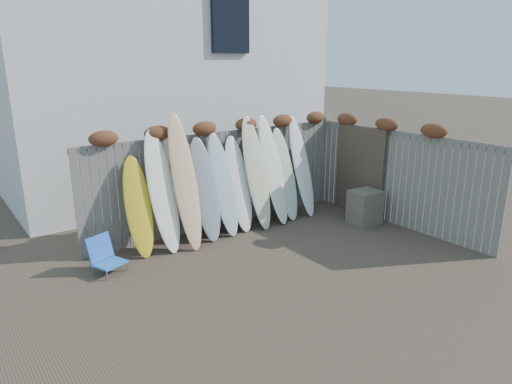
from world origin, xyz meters
TOP-DOWN VIEW (x-y plane):
  - ground at (0.00, 0.00)m, footprint 80.00×80.00m
  - back_fence at (0.06, 2.39)m, footprint 6.05×0.28m
  - right_fence at (2.99, 0.25)m, footprint 0.28×4.40m
  - house at (0.50, 6.50)m, footprint 8.50×5.50m
  - beach_chair at (-2.79, 1.64)m, footprint 0.60×0.62m
  - wooden_crate at (2.50, 0.64)m, footprint 0.64×0.55m
  - lattice_panel at (2.91, 1.21)m, footprint 0.06×1.33m
  - surfboard_0 at (-2.02, 1.99)m, footprint 0.54×0.68m
  - surfboard_1 at (-1.56, 1.96)m, footprint 0.54×0.79m
  - surfboard_2 at (-1.14, 1.87)m, footprint 0.51×0.89m
  - surfboard_3 at (-0.66, 1.96)m, footprint 0.56×0.72m
  - surfboard_4 at (-0.24, 1.98)m, footprint 0.56×0.75m
  - surfboard_5 at (0.14, 1.99)m, footprint 0.53×0.70m
  - surfboard_6 at (0.55, 1.93)m, footprint 0.51×0.82m
  - surfboard_7 at (1.01, 1.95)m, footprint 0.59×0.85m
  - surfboard_8 at (1.36, 1.97)m, footprint 0.54×0.72m
  - surfboard_9 at (1.84, 1.96)m, footprint 0.49×0.80m

SIDE VIEW (x-z plane):
  - ground at x=0.00m, z-range 0.00..0.00m
  - beach_chair at x=-2.79m, z-range -0.02..0.59m
  - wooden_crate at x=2.50m, z-range 0.00..0.72m
  - surfboard_0 at x=-2.02m, z-range 0.00..1.78m
  - surfboard_5 at x=0.14m, z-range 0.00..1.92m
  - surfboard_3 at x=-0.66m, z-range 0.00..1.98m
  - surfboard_8 at x=1.36m, z-range 0.00..1.98m
  - lattice_panel at x=2.91m, z-range 0.00..1.99m
  - surfboard_4 at x=-0.24m, z-range 0.00..2.02m
  - surfboard_9 at x=1.84m, z-range 0.00..2.20m
  - surfboard_1 at x=-1.56m, z-range 0.00..2.20m
  - surfboard_7 at x=1.01m, z-range 0.00..2.28m
  - right_fence at x=2.99m, z-range 0.02..2.26m
  - surfboard_6 at x=0.55m, z-range 0.00..2.30m
  - back_fence at x=0.06m, z-range 0.06..2.30m
  - surfboard_2 at x=-1.14m, z-range 0.00..2.48m
  - house at x=0.50m, z-range 0.04..6.36m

